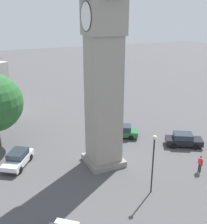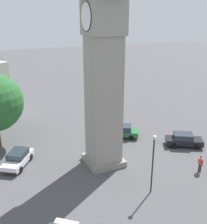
{
  "view_description": "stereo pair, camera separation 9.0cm",
  "coord_description": "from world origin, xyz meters",
  "px_view_note": "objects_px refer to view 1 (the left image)",
  "views": [
    {
      "loc": [
        22.04,
        -10.13,
        14.36
      ],
      "look_at": [
        0.0,
        0.0,
        5.53
      ],
      "focal_mm": 43.34,
      "sensor_mm": 36.0,
      "label": 1
    },
    {
      "loc": [
        22.08,
        -10.05,
        14.36
      ],
      "look_at": [
        0.0,
        0.0,
        5.53
      ],
      "focal_mm": 43.34,
      "sensor_mm": 36.0,
      "label": 2
    }
  ],
  "objects_px": {
    "clock_tower": "(104,28)",
    "car_silver_kerb": "(184,140)",
    "pedestrian": "(200,162)",
    "car_blue_kerb": "(121,131)",
    "lamp_post": "(153,155)",
    "car_red_corner": "(18,159)"
  },
  "relations": [
    {
      "from": "clock_tower",
      "to": "lamp_post",
      "type": "xyz_separation_m",
      "value": [
        6.12,
        1.65,
        -9.67
      ]
    },
    {
      "from": "car_silver_kerb",
      "to": "clock_tower",
      "type": "bearing_deg",
      "value": -92.23
    },
    {
      "from": "clock_tower",
      "to": "lamp_post",
      "type": "height_order",
      "value": "clock_tower"
    },
    {
      "from": "clock_tower",
      "to": "car_silver_kerb",
      "type": "height_order",
      "value": "clock_tower"
    },
    {
      "from": "car_red_corner",
      "to": "pedestrian",
      "type": "height_order",
      "value": "pedestrian"
    },
    {
      "from": "clock_tower",
      "to": "lamp_post",
      "type": "distance_m",
      "value": 11.56
    },
    {
      "from": "car_red_corner",
      "to": "pedestrian",
      "type": "distance_m",
      "value": 17.88
    },
    {
      "from": "car_blue_kerb",
      "to": "car_silver_kerb",
      "type": "xyz_separation_m",
      "value": [
        5.09,
        5.38,
        0.0
      ]
    },
    {
      "from": "car_blue_kerb",
      "to": "car_silver_kerb",
      "type": "relative_size",
      "value": 1.0
    },
    {
      "from": "car_blue_kerb",
      "to": "car_silver_kerb",
      "type": "distance_m",
      "value": 7.4
    },
    {
      "from": "clock_tower",
      "to": "car_red_corner",
      "type": "distance_m",
      "value": 15.12
    },
    {
      "from": "car_silver_kerb",
      "to": "lamp_post",
      "type": "bearing_deg",
      "value": -55.42
    },
    {
      "from": "car_blue_kerb",
      "to": "clock_tower",
      "type": "bearing_deg",
      "value": -44.29
    },
    {
      "from": "clock_tower",
      "to": "pedestrian",
      "type": "xyz_separation_m",
      "value": [
        5.39,
        7.73,
        -12.2
      ]
    },
    {
      "from": "car_silver_kerb",
      "to": "lamp_post",
      "type": "distance_m",
      "value": 10.47
    },
    {
      "from": "clock_tower",
      "to": "car_silver_kerb",
      "type": "distance_m",
      "value": 15.95
    },
    {
      "from": "lamp_post",
      "to": "clock_tower",
      "type": "bearing_deg",
      "value": -164.9
    },
    {
      "from": "car_silver_kerb",
      "to": "pedestrian",
      "type": "height_order",
      "value": "pedestrian"
    },
    {
      "from": "lamp_post",
      "to": "car_blue_kerb",
      "type": "bearing_deg",
      "value": 164.81
    },
    {
      "from": "clock_tower",
      "to": "car_red_corner",
      "type": "relative_size",
      "value": 5.15
    },
    {
      "from": "car_red_corner",
      "to": "pedestrian",
      "type": "xyz_separation_m",
      "value": [
        8.49,
        15.73,
        0.25
      ]
    },
    {
      "from": "car_red_corner",
      "to": "lamp_post",
      "type": "distance_m",
      "value": 13.64
    }
  ]
}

